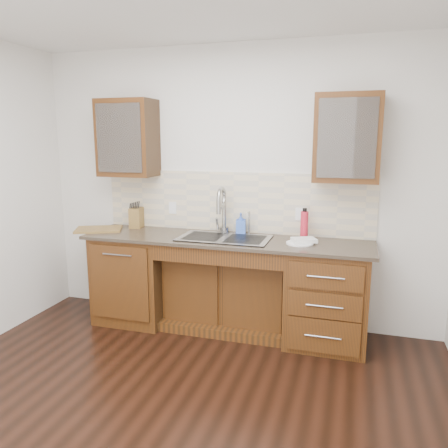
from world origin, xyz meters
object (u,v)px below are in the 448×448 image
(plate, at_px, (300,243))
(water_bottle, at_px, (304,226))
(knife_block, at_px, (137,217))
(cutting_board, at_px, (99,229))
(soap_bottle, at_px, (241,223))

(plate, bearing_deg, water_bottle, 85.58)
(knife_block, distance_m, cutting_board, 0.40)
(soap_bottle, distance_m, knife_block, 1.12)
(plate, bearing_deg, soap_bottle, 156.94)
(plate, bearing_deg, cutting_board, -179.83)
(soap_bottle, distance_m, water_bottle, 0.62)
(knife_block, bearing_deg, water_bottle, -11.19)
(soap_bottle, bearing_deg, knife_block, 168.76)
(knife_block, xyz_separation_m, cutting_board, (-0.30, -0.25, -0.09))
(knife_block, relative_size, cutting_board, 0.46)
(soap_bottle, bearing_deg, plate, -35.00)
(water_bottle, bearing_deg, plate, -94.42)
(soap_bottle, relative_size, cutting_board, 0.46)
(water_bottle, bearing_deg, soap_bottle, 173.10)
(water_bottle, xyz_separation_m, knife_block, (-1.73, 0.06, -0.03))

